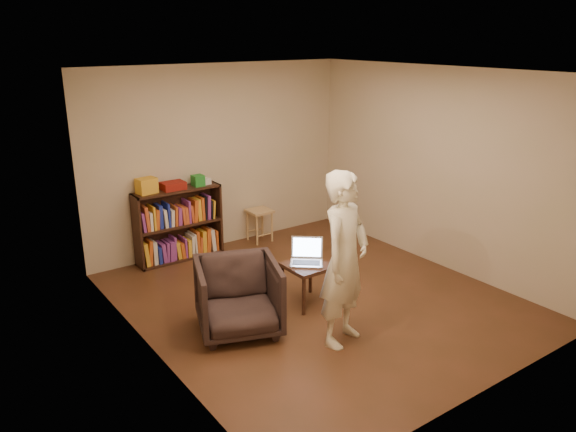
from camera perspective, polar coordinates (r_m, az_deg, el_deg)
floor at (r=6.68m, az=2.89°, el=-8.42°), size 4.50×4.50×0.00m
ceiling at (r=5.99m, az=3.30°, el=14.44°), size 4.50×4.50×0.00m
wall_back at (r=8.04m, az=-6.99°, el=5.91°), size 4.00×0.00×4.00m
wall_left at (r=5.25m, az=-14.28°, el=-1.13°), size 0.00×4.50×4.50m
wall_right at (r=7.58m, az=15.05°, el=4.68°), size 0.00×4.50×4.50m
bookshelf at (r=7.81m, az=-11.07°, el=-1.23°), size 1.20×0.30×1.00m
box_yellow at (r=7.48m, az=-14.17°, el=3.00°), size 0.27×0.21×0.20m
red_cloth at (r=7.61m, az=-11.61°, el=3.04°), size 0.31×0.22×0.10m
box_green at (r=7.72m, az=-9.13°, el=3.58°), size 0.15×0.15×0.15m
box_white at (r=7.80m, az=-8.30°, el=3.52°), size 0.12×0.12×0.08m
stool at (r=8.34m, az=-2.91°, el=0.01°), size 0.34×0.34×0.49m
armchair at (r=5.87m, az=-5.07°, el=-8.20°), size 1.07×1.09×0.77m
side_table at (r=6.41m, az=1.99°, el=-5.60°), size 0.47×0.47×0.48m
laptop at (r=6.42m, az=1.90°, el=-4.20°), size 0.50×0.49×0.27m
person at (r=5.50m, az=5.77°, el=-4.40°), size 0.75×0.63×1.77m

